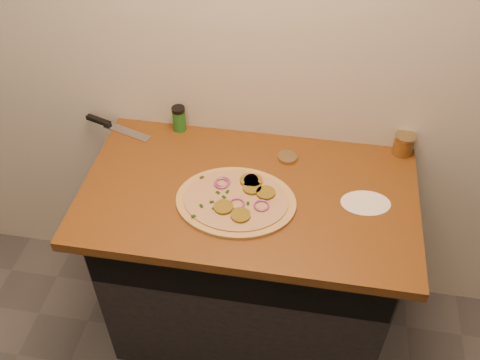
% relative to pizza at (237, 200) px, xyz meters
% --- Properties ---
extents(cabinet, '(1.10, 0.60, 0.86)m').
position_rel_pizza_xyz_m(cabinet, '(0.03, 0.10, -0.48)').
color(cabinet, black).
rests_on(cabinet, ground).
extents(countertop, '(1.20, 0.70, 0.04)m').
position_rel_pizza_xyz_m(countertop, '(0.03, 0.07, -0.03)').
color(countertop, brown).
rests_on(countertop, cabinet).
extents(pizza, '(0.42, 0.42, 0.03)m').
position_rel_pizza_xyz_m(pizza, '(0.00, 0.00, 0.00)').
color(pizza, tan).
rests_on(pizza, countertop).
extents(chefs_knife, '(0.30, 0.13, 0.02)m').
position_rel_pizza_xyz_m(chefs_knife, '(-0.57, 0.33, -0.00)').
color(chefs_knife, '#B7BAC1').
rests_on(chefs_knife, countertop).
extents(mason_jar_lid, '(0.08, 0.08, 0.02)m').
position_rel_pizza_xyz_m(mason_jar_lid, '(0.15, 0.26, -0.00)').
color(mason_jar_lid, tan).
rests_on(mason_jar_lid, countertop).
extents(salsa_jar, '(0.08, 0.08, 0.09)m').
position_rel_pizza_xyz_m(salsa_jar, '(0.58, 0.37, 0.03)').
color(salsa_jar, '#A11510').
rests_on(salsa_jar, countertop).
extents(spice_shaker, '(0.05, 0.05, 0.11)m').
position_rel_pizza_xyz_m(spice_shaker, '(-0.30, 0.37, 0.04)').
color(spice_shaker, '#206823').
rests_on(spice_shaker, countertop).
extents(flour_spill, '(0.20, 0.20, 0.00)m').
position_rel_pizza_xyz_m(flour_spill, '(0.44, 0.07, -0.01)').
color(flour_spill, silver).
rests_on(flour_spill, countertop).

